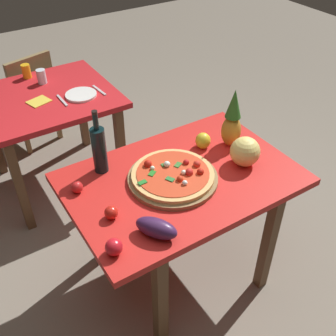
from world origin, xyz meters
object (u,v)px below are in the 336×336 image
(tomato_beside_pepper, at_px, (114,247))
(tomato_near_board, at_px, (77,187))
(display_table, at_px, (181,191))
(dining_chair, at_px, (29,95))
(pizza_board, at_px, (173,179))
(dinner_plate, at_px, (81,95))
(melon, at_px, (245,152))
(drinking_glass_water, at_px, (41,76))
(eggplant, at_px, (156,228))
(pizza, at_px, (174,174))
(tomato_by_bottle, at_px, (111,213))
(bell_pepper, at_px, (203,141))
(background_table, at_px, (48,110))
(drinking_glass_juice, at_px, (26,71))
(fork_utensil, at_px, (62,100))
(wine_bottle, at_px, (99,149))
(napkin_folded, at_px, (39,101))
(knife_utensil, at_px, (99,90))
(pineapple_left, at_px, (232,121))

(tomato_beside_pepper, bearing_deg, tomato_near_board, 87.48)
(display_table, height_order, dining_chair, dining_chair)
(pizza_board, xyz_separation_m, dinner_plate, (-0.04, 1.13, -0.00))
(melon, height_order, drinking_glass_water, melon)
(eggplant, bearing_deg, pizza, 45.60)
(melon, distance_m, tomato_by_bottle, 0.80)
(bell_pepper, distance_m, dinner_plate, 1.03)
(display_table, height_order, pizza_board, pizza_board)
(background_table, distance_m, tomato_beside_pepper, 1.57)
(melon, bearing_deg, drinking_glass_juice, 111.67)
(background_table, bearing_deg, tomato_near_board, -100.38)
(eggplant, relative_size, tomato_near_board, 3.23)
(tomato_beside_pepper, height_order, fork_utensil, tomato_beside_pepper)
(wine_bottle, relative_size, drinking_glass_water, 3.50)
(tomato_beside_pepper, relative_size, napkin_folded, 0.55)
(pizza, xyz_separation_m, knife_utensil, (0.10, 1.13, -0.04))
(dining_chair, bearing_deg, drinking_glass_water, 77.89)
(tomato_beside_pepper, distance_m, knife_utensil, 1.51)
(drinking_glass_juice, relative_size, fork_utensil, 0.58)
(melon, bearing_deg, background_table, 116.04)
(knife_utensil, relative_size, napkin_folded, 1.29)
(napkin_folded, bearing_deg, pineapple_left, -54.63)
(display_table, height_order, tomato_near_board, tomato_near_board)
(drinking_glass_juice, bearing_deg, dining_chair, 82.12)
(pineapple_left, relative_size, eggplant, 1.78)
(eggplant, height_order, knife_utensil, eggplant)
(melon, distance_m, dinner_plate, 1.30)
(pineapple_left, bearing_deg, display_table, -166.70)
(pizza_board, height_order, fork_utensil, pizza_board)
(dining_chair, bearing_deg, display_table, 83.35)
(pizza, xyz_separation_m, fork_utensil, (-0.18, 1.13, -0.04))
(background_table, xyz_separation_m, dining_chair, (0.03, 0.66, -0.18))
(pizza, height_order, tomato_near_board, pizza)
(pineapple_left, bearing_deg, tomato_beside_pepper, -158.49)
(display_table, relative_size, melon, 7.40)
(melon, distance_m, drinking_glass_water, 1.67)
(background_table, xyz_separation_m, drinking_glass_juice, (-0.01, 0.35, 0.17))
(melon, distance_m, eggplant, 0.71)
(tomato_near_board, bearing_deg, knife_utensil, 59.48)
(tomato_by_bottle, relative_size, tomato_beside_pepper, 0.85)
(dining_chair, height_order, pineapple_left, pineapple_left)
(dining_chair, xyz_separation_m, tomato_beside_pepper, (-0.25, -2.20, 0.33))
(pizza, relative_size, pineapple_left, 1.21)
(dining_chair, xyz_separation_m, pizza_board, (0.23, -1.93, 0.31))
(pizza, height_order, bell_pepper, bell_pepper)
(display_table, distance_m, background_table, 1.31)
(tomato_by_bottle, xyz_separation_m, drinking_glass_water, (0.19, 1.54, 0.02))
(eggplant, relative_size, napkin_folded, 1.43)
(pineapple_left, bearing_deg, drinking_glass_water, 115.94)
(napkin_folded, bearing_deg, fork_utensil, -27.77)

